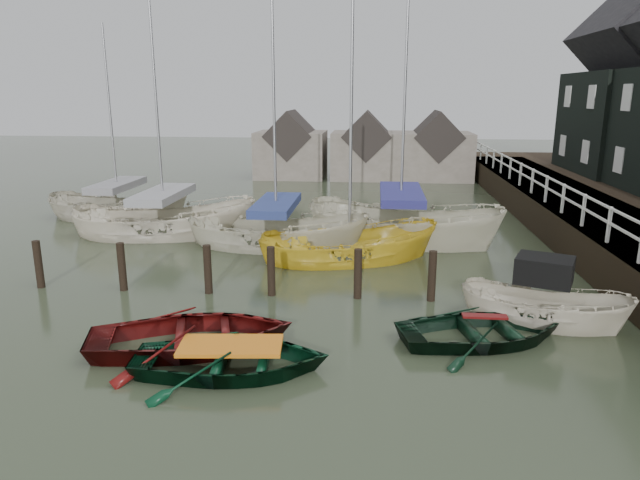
# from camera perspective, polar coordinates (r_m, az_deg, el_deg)

# --- Properties ---
(ground) EXTENTS (120.00, 120.00, 0.00)m
(ground) POSITION_cam_1_polar(r_m,az_deg,el_deg) (13.16, -1.99, -10.16)
(ground) COLOR #2B3521
(ground) RESTS_ON ground
(pier) EXTENTS (3.04, 32.00, 2.70)m
(pier) POSITION_cam_1_polar(r_m,az_deg,el_deg) (23.71, 24.82, 1.52)
(pier) COLOR black
(pier) RESTS_ON ground
(mooring_pilings) EXTENTS (13.72, 0.22, 1.80)m
(mooring_pilings) POSITION_cam_1_polar(r_m,az_deg,el_deg) (15.91, -4.58, -3.83)
(mooring_pilings) COLOR black
(mooring_pilings) RESTS_ON ground
(far_sheds) EXTENTS (14.00, 4.08, 4.39)m
(far_sheds) POSITION_cam_1_polar(r_m,az_deg,el_deg) (38.04, 4.43, 9.00)
(far_sheds) COLOR #665B51
(far_sheds) RESTS_ON ground
(rowboat_red) EXTENTS (5.19, 4.35, 0.92)m
(rowboat_red) POSITION_cam_1_polar(r_m,az_deg,el_deg) (13.18, -12.54, -10.50)
(rowboat_red) COLOR #500C0B
(rowboat_red) RESTS_ON ground
(rowboat_green) EXTENTS (4.21, 3.19, 0.82)m
(rowboat_green) POSITION_cam_1_polar(r_m,az_deg,el_deg) (12.03, -8.80, -12.85)
(rowboat_green) COLOR black
(rowboat_green) RESTS_ON ground
(rowboat_dkgreen) EXTENTS (4.46, 3.66, 0.81)m
(rowboat_dkgreen) POSITION_cam_1_polar(r_m,az_deg,el_deg) (13.72, 15.97, -9.69)
(rowboat_dkgreen) COLOR black
(rowboat_dkgreen) RESTS_ON ground
(motorboat) EXTENTS (4.29, 2.92, 2.40)m
(motorboat) POSITION_cam_1_polar(r_m,az_deg,el_deg) (15.17, 21.29, -7.33)
(motorboat) COLOR silver
(motorboat) RESTS_ON ground
(sailboat_a) EXTENTS (7.51, 3.87, 10.42)m
(sailboat_a) POSITION_cam_1_polar(r_m,az_deg,el_deg) (23.44, -15.20, 0.59)
(sailboat_a) COLOR beige
(sailboat_a) RESTS_ON ground
(sailboat_b) EXTENTS (6.98, 3.14, 11.09)m
(sailboat_b) POSITION_cam_1_polar(r_m,az_deg,el_deg) (21.01, -4.35, -0.51)
(sailboat_b) COLOR beige
(sailboat_b) RESTS_ON ground
(sailboat_c) EXTENTS (6.53, 3.93, 10.96)m
(sailboat_c) POSITION_cam_1_polar(r_m,az_deg,el_deg) (19.35, 2.95, -1.96)
(sailboat_c) COLOR yellow
(sailboat_c) RESTS_ON ground
(sailboat_d) EXTENTS (8.35, 5.78, 13.16)m
(sailboat_d) POSITION_cam_1_polar(r_m,az_deg,el_deg) (22.12, 7.97, 0.16)
(sailboat_d) COLOR beige
(sailboat_d) RESTS_ON ground
(sailboat_e) EXTENTS (6.79, 2.95, 9.56)m
(sailboat_e) POSITION_cam_1_polar(r_m,az_deg,el_deg) (27.11, -19.41, 2.12)
(sailboat_e) COLOR #BEB7A2
(sailboat_e) RESTS_ON ground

